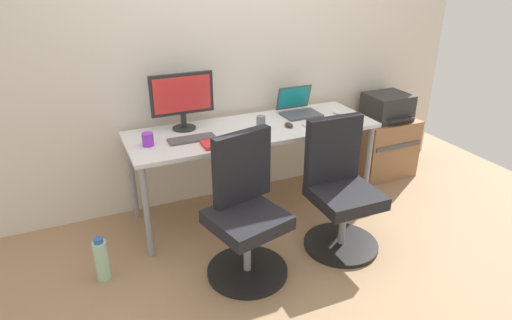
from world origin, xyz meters
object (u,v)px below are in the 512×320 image
(office_chair_right, at_px, (340,191))
(side_cabinet, at_px, (382,146))
(desktop_monitor, at_px, (182,97))
(coffee_mug, at_px, (148,139))
(office_chair_left, at_px, (245,214))
(printer, at_px, (387,107))
(water_bottle_on_floor, at_px, (102,260))
(open_laptop, at_px, (298,107))

(office_chair_right, distance_m, side_cabinet, 1.34)
(desktop_monitor, xyz_separation_m, coffee_mug, (-0.32, -0.22, -0.20))
(office_chair_left, distance_m, printer, 1.97)
(office_chair_right, bearing_deg, water_bottle_on_floor, 170.47)
(printer, distance_m, coffee_mug, 2.25)
(open_laptop, relative_size, coffee_mug, 3.37)
(open_laptop, bearing_deg, coffee_mug, -171.57)
(office_chair_right, bearing_deg, open_laptop, 82.49)
(side_cabinet, bearing_deg, desktop_monitor, 178.50)
(office_chair_left, distance_m, side_cabinet, 1.96)
(office_chair_left, distance_m, coffee_mug, 0.87)
(office_chair_right, relative_size, side_cabinet, 1.69)
(office_chair_left, bearing_deg, water_bottle_on_floor, 162.98)
(water_bottle_on_floor, xyz_separation_m, desktop_monitor, (0.76, 0.60, 0.83))
(printer, height_order, water_bottle_on_floor, printer)
(printer, relative_size, coffee_mug, 4.35)
(side_cabinet, distance_m, coffee_mug, 2.30)
(water_bottle_on_floor, distance_m, open_laptop, 1.93)
(desktop_monitor, height_order, open_laptop, desktop_monitor)
(coffee_mug, bearing_deg, office_chair_left, -54.57)
(side_cabinet, relative_size, open_laptop, 1.79)
(desktop_monitor, height_order, coffee_mug, desktop_monitor)
(printer, height_order, desktop_monitor, desktop_monitor)
(water_bottle_on_floor, distance_m, coffee_mug, 0.85)
(coffee_mug, bearing_deg, desktop_monitor, 34.97)
(side_cabinet, height_order, coffee_mug, coffee_mug)
(printer, distance_m, desktop_monitor, 1.94)
(side_cabinet, bearing_deg, open_laptop, 178.88)
(coffee_mug, bearing_deg, office_chair_right, -28.50)
(desktop_monitor, relative_size, open_laptop, 1.55)
(open_laptop, bearing_deg, office_chair_left, -134.95)
(office_chair_left, xyz_separation_m, desktop_monitor, (-0.14, 0.87, 0.56))
(water_bottle_on_floor, relative_size, coffee_mug, 3.37)
(office_chair_right, distance_m, coffee_mug, 1.40)
(office_chair_right, relative_size, coffee_mug, 10.22)
(water_bottle_on_floor, relative_size, open_laptop, 1.00)
(office_chair_right, bearing_deg, office_chair_left, -179.85)
(office_chair_right, bearing_deg, printer, 37.97)
(office_chair_left, xyz_separation_m, office_chair_right, (0.73, 0.00, 0.00))
(office_chair_left, height_order, side_cabinet, office_chair_left)
(printer, bearing_deg, office_chair_right, -142.03)
(printer, bearing_deg, coffee_mug, -175.57)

